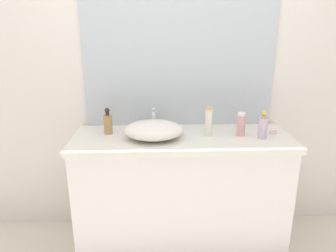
{
  "coord_description": "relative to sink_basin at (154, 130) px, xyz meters",
  "views": [
    {
      "loc": [
        -0.06,
        -1.58,
        1.55
      ],
      "look_at": [
        0.02,
        0.4,
        0.93
      ],
      "focal_mm": 33.11,
      "sensor_mm": 36.0,
      "label": 1
    }
  ],
  "objects": [
    {
      "name": "spray_can",
      "position": [
        -0.32,
        0.11,
        0.02
      ],
      "size": [
        0.06,
        0.06,
        0.19
      ],
      "color": "#AD8550",
      "rests_on": "vanity_counter"
    },
    {
      "name": "soap_dispenser",
      "position": [
        0.73,
        -0.03,
        0.02
      ],
      "size": [
        0.06,
        0.06,
        0.19
      ],
      "color": "silver",
      "rests_on": "vanity_counter"
    },
    {
      "name": "candle_jar",
      "position": [
        0.84,
        0.06,
        -0.04
      ],
      "size": [
        0.05,
        0.05,
        0.03
      ],
      "primitive_type": "cylinder",
      "color": "silver",
      "rests_on": "vanity_counter"
    },
    {
      "name": "wall_mirror_panel",
      "position": [
        0.19,
        0.3,
        0.54
      ],
      "size": [
        1.39,
        0.01,
        1.19
      ],
      "primitive_type": "cube",
      "color": "#B2BCC6",
      "rests_on": "vanity_counter"
    },
    {
      "name": "faucet",
      "position": [
        -0.0,
        0.19,
        0.03
      ],
      "size": [
        0.03,
        0.12,
        0.16
      ],
      "color": "silver",
      "rests_on": "vanity_counter"
    },
    {
      "name": "perfume_bottle",
      "position": [
        0.6,
        0.04,
        0.02
      ],
      "size": [
        0.06,
        0.06,
        0.16
      ],
      "color": "#DD9B9C",
      "rests_on": "vanity_counter"
    },
    {
      "name": "sink_basin",
      "position": [
        0.0,
        0.0,
        0.0
      ],
      "size": [
        0.4,
        0.33,
        0.12
      ],
      "primitive_type": "ellipsoid",
      "color": "silver",
      "rests_on": "vanity_counter"
    },
    {
      "name": "bathroom_wall_rear",
      "position": [
        0.08,
        0.34,
        0.39
      ],
      "size": [
        6.0,
        0.06,
        2.6
      ],
      "primitive_type": "cube",
      "color": "silver",
      "rests_on": "ground"
    },
    {
      "name": "lotion_bottle",
      "position": [
        0.37,
        0.04,
        0.04
      ],
      "size": [
        0.05,
        0.05,
        0.2
      ],
      "color": "silver",
      "rests_on": "vanity_counter"
    },
    {
      "name": "vanity_counter",
      "position": [
        0.19,
        0.03,
        -0.48
      ],
      "size": [
        1.49,
        0.55,
        0.85
      ],
      "color": "silver",
      "rests_on": "ground"
    }
  ]
}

